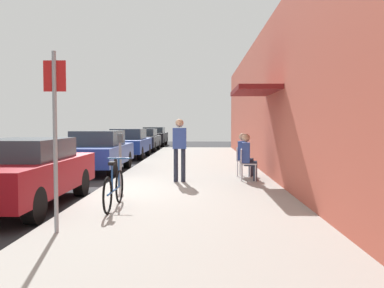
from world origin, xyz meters
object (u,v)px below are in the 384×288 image
object	(u,v)px
seated_patron_0	(248,155)
pedestrian_standing	(180,145)
cafe_chair_0	(246,162)
parked_car_0	(23,172)
parked_car_1	(98,151)
seated_patron_1	(244,153)
parked_car_4	(154,136)
parking_meter	(120,156)
parked_car_2	(128,143)
street_sign	(55,127)
parked_car_3	(143,139)
cafe_chair_1	(242,159)
bicycle_0	(114,189)

from	to	relation	value
seated_patron_0	pedestrian_standing	bearing A→B (deg)	-168.82
pedestrian_standing	cafe_chair_0	bearing A→B (deg)	11.78
parked_car_0	parked_car_1	xyz separation A→B (m)	(0.00, 6.08, 0.02)
seated_patron_0	seated_patron_1	world-z (taller)	same
parked_car_4	parking_meter	xyz separation A→B (m)	(1.55, -21.32, 0.14)
parked_car_0	parking_meter	bearing A→B (deg)	54.32
parked_car_2	seated_patron_0	bearing A→B (deg)	-61.25
street_sign	seated_patron_0	size ratio (longest dim) A/B	2.02
parked_car_0	seated_patron_1	xyz separation A→B (m)	(4.90, 4.23, 0.09)
parked_car_4	street_sign	distance (m)	25.87
parked_car_3	cafe_chair_1	world-z (taller)	parked_car_3
parked_car_4	street_sign	xyz separation A→B (m)	(1.50, -25.82, 0.89)
parked_car_4	parked_car_2	bearing A→B (deg)	-90.00
parked_car_2	cafe_chair_1	size ratio (longest dim) A/B	5.06
parked_car_1	bicycle_0	distance (m)	6.96
parked_car_4	seated_patron_1	bearing A→B (deg)	-75.73
parked_car_4	parking_meter	size ratio (longest dim) A/B	3.33
parked_car_3	parking_meter	xyz separation A→B (m)	(1.55, -15.36, 0.16)
pedestrian_standing	parked_car_4	bearing A→B (deg)	98.33
parked_car_3	parked_car_2	bearing A→B (deg)	-90.00
cafe_chair_1	pedestrian_standing	distance (m)	2.32
seated_patron_0	pedestrian_standing	distance (m)	1.95
cafe_chair_0	cafe_chair_1	distance (m)	0.96
parking_meter	cafe_chair_1	xyz separation A→B (m)	(3.29, 2.09, -0.26)
seated_patron_0	seated_patron_1	bearing A→B (deg)	89.96
cafe_chair_1	cafe_chair_0	bearing A→B (deg)	-90.15
parked_car_4	pedestrian_standing	distance (m)	20.80
seated_patron_0	pedestrian_standing	world-z (taller)	pedestrian_standing
parked_car_3	street_sign	bearing A→B (deg)	-85.68
parking_meter	parked_car_1	bearing A→B (deg)	111.56
parking_meter	cafe_chair_0	size ratio (longest dim) A/B	1.52
parked_car_1	parked_car_3	size ratio (longest dim) A/B	1.00
parked_car_1	street_sign	bearing A→B (deg)	-79.89
parked_car_2	seated_patron_1	world-z (taller)	parked_car_2
parked_car_2	parked_car_3	bearing A→B (deg)	90.00
parked_car_4	seated_patron_0	bearing A→B (deg)	-76.37
bicycle_0	pedestrian_standing	xyz separation A→B (m)	(1.04, 3.50, 0.64)
street_sign	pedestrian_standing	distance (m)	5.48
parked_car_2	parked_car_0	bearing A→B (deg)	-90.00
parking_meter	seated_patron_1	world-z (taller)	parking_meter
parked_car_0	bicycle_0	world-z (taller)	parked_car_0
parked_car_0	pedestrian_standing	distance (m)	4.21
seated_patron_1	cafe_chair_0	bearing A→B (deg)	-93.67
parked_car_3	bicycle_0	distance (m)	18.22
seated_patron_1	cafe_chair_1	bearing A→B (deg)	163.41
parking_meter	seated_patron_0	world-z (taller)	parking_meter
seated_patron_0	pedestrian_standing	size ratio (longest dim) A/B	0.76
bicycle_0	seated_patron_0	world-z (taller)	seated_patron_0
bicycle_0	parked_car_3	bearing A→B (deg)	96.20
seated_patron_0	street_sign	bearing A→B (deg)	-121.17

